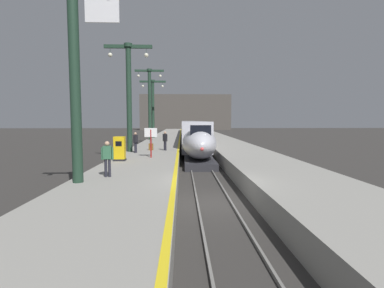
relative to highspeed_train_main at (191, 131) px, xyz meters
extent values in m
plane|color=#33302D|center=(0.00, -35.59, -1.95)|extent=(260.00, 260.00, 0.00)
cube|color=gray|center=(-4.05, -10.84, -1.43)|extent=(4.80, 110.00, 1.05)
cube|color=gray|center=(4.05, -10.84, -1.43)|extent=(4.80, 110.00, 1.05)
cube|color=yellow|center=(-1.77, -10.84, -0.90)|extent=(0.20, 107.80, 0.01)
cube|color=slate|center=(-0.75, -8.09, -1.89)|extent=(0.08, 110.00, 0.12)
cube|color=slate|center=(0.75, -8.09, -1.89)|extent=(0.08, 110.00, 0.12)
ellipsoid|color=silver|center=(0.00, -24.22, -0.12)|extent=(2.78, 7.26, 2.56)
cube|color=#28282D|center=(0.00, -24.58, -1.68)|extent=(2.46, 6.17, 0.55)
cube|color=black|center=(0.00, -25.86, 0.95)|extent=(1.59, 1.00, 0.90)
sphere|color=#F24C4C|center=(0.00, -27.77, -0.27)|extent=(0.28, 0.28, 0.28)
cube|color=silver|center=(0.00, -15.04, 0.12)|extent=(2.90, 14.00, 3.05)
cube|color=black|center=(-1.42, -15.04, 0.67)|extent=(0.04, 11.90, 0.80)
cube|color=black|center=(1.42, -15.04, 0.67)|extent=(0.04, 11.90, 0.80)
cube|color=silver|center=(0.00, -15.04, -1.15)|extent=(2.92, 13.30, 0.24)
cube|color=black|center=(0.00, -19.52, -1.67)|extent=(2.03, 2.20, 0.56)
cube|color=black|center=(0.00, -10.56, -1.67)|extent=(2.03, 2.20, 0.56)
cube|color=silver|center=(0.00, 1.56, 0.12)|extent=(2.90, 18.00, 3.05)
cube|color=black|center=(-1.42, 1.56, 0.67)|extent=(0.04, 15.84, 0.80)
cube|color=black|center=(1.42, 1.56, 0.67)|extent=(0.04, 15.84, 0.80)
cube|color=black|center=(0.00, -4.56, -1.67)|extent=(2.03, 2.20, 0.56)
cube|color=black|center=(0.00, 7.68, -1.67)|extent=(2.03, 2.20, 0.56)
cube|color=silver|center=(0.00, 20.16, 0.12)|extent=(2.90, 18.00, 3.05)
cube|color=black|center=(-1.42, 20.16, 0.67)|extent=(0.04, 15.84, 0.80)
cube|color=black|center=(1.42, 20.16, 0.67)|extent=(0.04, 15.84, 0.80)
cube|color=black|center=(0.00, 14.04, -1.67)|extent=(2.03, 2.20, 0.56)
cube|color=black|center=(0.00, 26.28, -1.67)|extent=(2.03, 2.20, 0.56)
cylinder|color=#1E3828|center=(-5.90, -35.79, 3.46)|extent=(0.44, 0.44, 8.74)
cube|color=silver|center=(-4.70, -35.79, 6.28)|extent=(1.40, 0.08, 1.00)
cylinder|color=#1E3828|center=(-5.90, -23.39, 3.63)|extent=(0.44, 0.44, 9.06)
cylinder|color=#1E3828|center=(-5.90, -23.39, 8.01)|extent=(0.68, 0.68, 0.30)
cube|color=#1E3828|center=(-5.90, -23.39, 7.91)|extent=(4.00, 0.24, 0.28)
cylinder|color=#1E3828|center=(-7.40, -23.39, 7.56)|extent=(0.03, 0.03, 0.60)
sphere|color=#EFEACC|center=(-7.40, -23.39, 7.21)|extent=(0.36, 0.36, 0.36)
cylinder|color=#1E3828|center=(-4.40, -23.39, 7.56)|extent=(0.03, 0.03, 0.60)
sphere|color=#EFEACC|center=(-4.40, -23.39, 7.21)|extent=(0.36, 0.36, 0.36)
cylinder|color=#1E3828|center=(-5.90, -7.69, 3.96)|extent=(0.44, 0.44, 9.74)
cylinder|color=#1E3828|center=(-5.90, -7.69, 8.68)|extent=(0.68, 0.68, 0.30)
cube|color=#1E3828|center=(-5.90, -7.69, 8.58)|extent=(4.00, 0.24, 0.28)
cylinder|color=#1E3828|center=(-7.40, -7.69, 8.23)|extent=(0.03, 0.03, 0.60)
sphere|color=#EFEACC|center=(-7.40, -7.69, 7.88)|extent=(0.36, 0.36, 0.36)
cylinder|color=#1E3828|center=(-4.40, -7.69, 8.23)|extent=(0.03, 0.03, 0.60)
sphere|color=#EFEACC|center=(-4.40, -7.69, 7.88)|extent=(0.36, 0.36, 0.36)
cylinder|color=#1E3828|center=(-5.90, -3.26, 3.52)|extent=(0.44, 0.44, 8.86)
cylinder|color=#1E3828|center=(-5.90, -3.26, 7.80)|extent=(0.68, 0.68, 0.30)
cube|color=#1E3828|center=(-5.90, -3.26, 7.70)|extent=(4.00, 0.24, 0.28)
cylinder|color=#1E3828|center=(-7.40, -3.26, 7.35)|extent=(0.03, 0.03, 0.60)
sphere|color=#EFEACC|center=(-7.40, -3.26, 7.00)|extent=(0.36, 0.36, 0.36)
cylinder|color=#1E3828|center=(-4.40, -3.26, 7.35)|extent=(0.03, 0.03, 0.60)
sphere|color=#EFEACC|center=(-4.40, -3.26, 7.00)|extent=(0.36, 0.36, 0.36)
cylinder|color=#23232D|center=(-2.87, -22.64, -0.48)|extent=(0.13, 0.13, 0.85)
cylinder|color=#23232D|center=(-2.99, -22.52, -0.48)|extent=(0.13, 0.13, 0.85)
cube|color=black|center=(-2.93, -22.58, 0.26)|extent=(0.43, 0.42, 0.62)
cylinder|color=black|center=(-2.76, -22.74, 0.21)|extent=(0.09, 0.09, 0.58)
cylinder|color=black|center=(-3.11, -22.41, 0.21)|extent=(0.09, 0.09, 0.58)
sphere|color=tan|center=(-2.93, -22.58, 0.68)|extent=(0.22, 0.22, 0.22)
cylinder|color=#23232D|center=(-5.21, -24.36, -0.48)|extent=(0.13, 0.13, 0.85)
cylinder|color=#23232D|center=(-5.28, -24.51, -0.48)|extent=(0.13, 0.13, 0.85)
cube|color=black|center=(-5.25, -24.44, 0.26)|extent=(0.36, 0.44, 0.62)
cylinder|color=black|center=(-5.15, -24.22, 0.21)|extent=(0.09, 0.09, 0.58)
cylinder|color=black|center=(-5.35, -24.65, 0.21)|extent=(0.09, 0.09, 0.58)
sphere|color=tan|center=(-5.25, -24.44, 0.68)|extent=(0.22, 0.22, 0.22)
cylinder|color=#23232D|center=(-4.84, -34.63, -0.48)|extent=(0.13, 0.13, 0.85)
cylinder|color=#23232D|center=(-5.01, -34.65, -0.48)|extent=(0.13, 0.13, 0.85)
cube|color=#336647|center=(-4.93, -34.64, 0.26)|extent=(0.40, 0.26, 0.62)
cylinder|color=#336647|center=(-4.69, -34.62, 0.21)|extent=(0.09, 0.09, 0.58)
cylinder|color=#336647|center=(-5.17, -34.66, 0.21)|extent=(0.09, 0.09, 0.58)
sphere|color=tan|center=(-4.93, -34.64, 0.68)|extent=(0.22, 0.22, 0.22)
cube|color=brown|center=(-4.22, -22.30, -0.60)|extent=(0.40, 0.22, 0.60)
cylinder|color=#262628|center=(-4.32, -22.30, -0.12)|extent=(0.02, 0.02, 0.36)
cylinder|color=#262628|center=(-4.12, -22.30, -0.12)|extent=(0.02, 0.02, 0.36)
cube|color=#262628|center=(-4.22, -22.30, 0.07)|extent=(0.22, 0.03, 0.02)
cube|color=yellow|center=(-5.55, -29.08, -0.10)|extent=(0.70, 0.56, 1.60)
cube|color=black|center=(-5.55, -29.36, 0.25)|extent=(0.40, 0.02, 0.32)
cube|color=black|center=(-5.55, -29.08, -0.84)|extent=(0.76, 0.62, 0.12)
cylinder|color=maroon|center=(-3.65, -27.54, 0.10)|extent=(0.10, 0.10, 2.00)
cube|color=white|center=(-3.65, -27.54, 0.90)|extent=(0.90, 0.06, 0.64)
cube|color=#4C4742|center=(0.00, 66.41, 5.05)|extent=(36.00, 2.00, 14.00)
camera|label=1|loc=(-1.42, -48.18, 1.74)|focal=26.99mm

